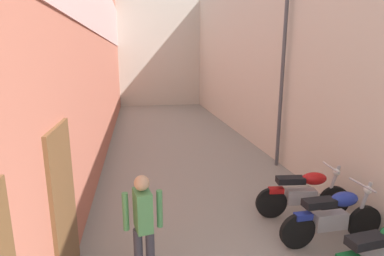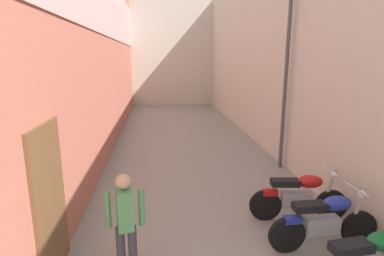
% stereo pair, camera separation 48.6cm
% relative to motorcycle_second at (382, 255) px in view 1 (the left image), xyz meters
% --- Properties ---
extents(ground_plane, '(35.15, 35.15, 0.00)m').
position_rel_motorcycle_second_xyz_m(ground_plane, '(-1.60, 5.09, -0.50)').
color(ground_plane, gray).
extents(building_left, '(0.45, 19.15, 6.56)m').
position_rel_motorcycle_second_xyz_m(building_left, '(-4.32, 7.05, 2.81)').
color(building_left, '#B76651').
rests_on(building_left, ground).
extents(building_right, '(0.45, 19.15, 6.46)m').
position_rel_motorcycle_second_xyz_m(building_right, '(1.14, 7.08, 2.73)').
color(building_right, beige).
rests_on(building_right, ground).
extents(building_far_end, '(8.07, 2.00, 6.97)m').
position_rel_motorcycle_second_xyz_m(building_far_end, '(-1.60, 17.66, 2.98)').
color(building_far_end, beige).
rests_on(building_far_end, ground).
extents(motorcycle_second, '(1.85, 0.58, 1.04)m').
position_rel_motorcycle_second_xyz_m(motorcycle_second, '(0.00, 0.00, 0.00)').
color(motorcycle_second, black).
rests_on(motorcycle_second, ground).
extents(motorcycle_third, '(1.85, 0.58, 1.04)m').
position_rel_motorcycle_second_xyz_m(motorcycle_third, '(0.00, 1.04, 0.00)').
color(motorcycle_third, black).
rests_on(motorcycle_third, ground).
extents(motorcycle_fourth, '(1.85, 0.58, 1.04)m').
position_rel_motorcycle_second_xyz_m(motorcycle_fourth, '(-0.00, 1.95, 0.00)').
color(motorcycle_fourth, black).
rests_on(motorcycle_fourth, ground).
extents(pedestrian_mid_alley, '(0.52, 0.37, 1.57)m').
position_rel_motorcycle_second_xyz_m(pedestrian_mid_alley, '(-3.08, 0.66, 0.42)').
color(pedestrian_mid_alley, '#383842').
rests_on(pedestrian_mid_alley, ground).
extents(street_lamp, '(0.79, 0.18, 5.14)m').
position_rel_motorcycle_second_xyz_m(street_lamp, '(0.71, 4.78, 2.48)').
color(street_lamp, '#47474C').
rests_on(street_lamp, ground).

